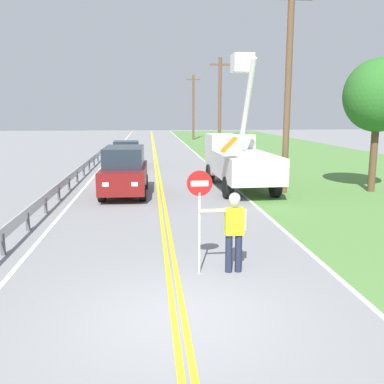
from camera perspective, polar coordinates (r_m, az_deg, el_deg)
ground_plane at (r=7.80m, az=-1.77°, el=-16.54°), size 160.00×160.00×0.00m
grass_verge_right at (r=29.72m, az=18.28°, el=3.22°), size 16.00×110.00×0.01m
centerline_yellow_left at (r=27.16m, az=-4.91°, el=3.07°), size 0.11×110.00×0.01m
centerline_yellow_right at (r=27.17m, az=-4.53°, el=3.08°), size 0.11×110.00×0.01m
edge_line_right at (r=27.46m, az=2.82°, el=3.18°), size 0.12×110.00×0.01m
edge_line_left at (r=27.34m, az=-12.30°, el=2.92°), size 0.12×110.00×0.01m
flagger_worker at (r=9.54m, az=5.60°, el=-4.71°), size 1.09×0.25×1.83m
stop_sign_paddle at (r=9.26m, az=1.02°, el=-0.93°), size 0.56×0.04×2.33m
utility_bucket_truck at (r=20.39m, az=6.19°, el=4.59°), size 2.67×6.87×6.13m
oncoming_suv_nearest at (r=18.72m, az=-9.04°, el=2.82°), size 1.99×4.64×2.10m
oncoming_sedan_second at (r=28.37m, az=-8.78°, el=4.99°), size 1.99×4.15×1.70m
utility_pole_near at (r=19.29m, az=12.74°, el=13.47°), size 1.80×0.28×8.84m
utility_pole_mid at (r=37.15m, az=3.74°, el=11.65°), size 1.80×0.28×8.11m
utility_pole_far at (r=56.56m, az=0.18°, el=11.43°), size 1.80×0.28×8.32m
guardrail_left_shoulder at (r=21.57m, az=-15.67°, el=2.13°), size 0.10×32.00×0.71m
roadside_tree_verge at (r=20.82m, az=23.68°, el=11.71°), size 3.00×3.00×5.90m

